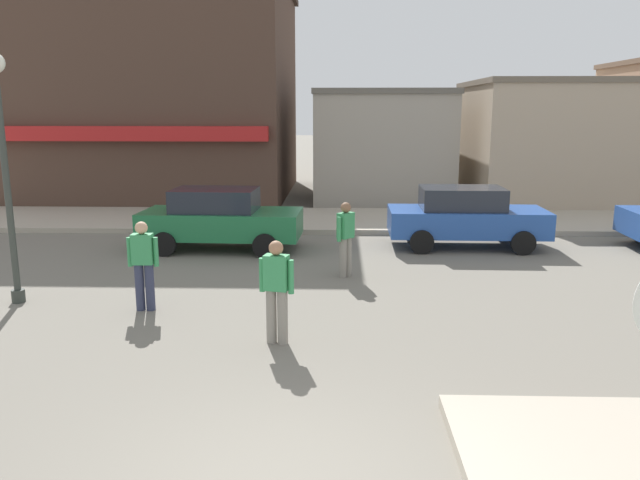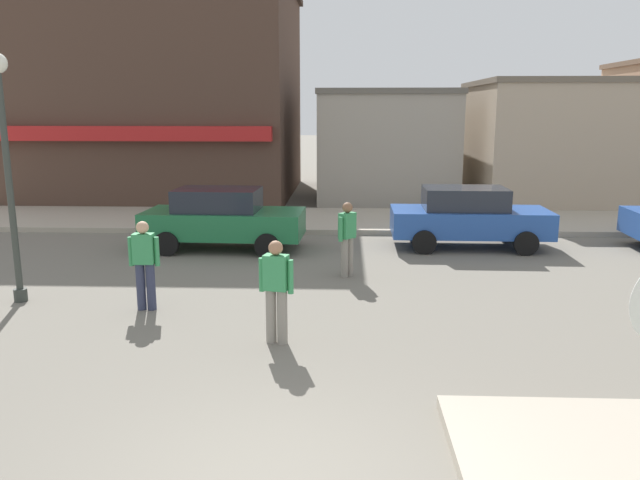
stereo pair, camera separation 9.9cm
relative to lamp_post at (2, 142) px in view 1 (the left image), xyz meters
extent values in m
cube|color=#A89E8C|center=(5.44, 8.48, -2.88)|extent=(80.00, 4.00, 0.15)
cylinder|color=#333833|center=(0.00, 0.00, -0.86)|extent=(0.12, 0.12, 4.20)
cylinder|color=#333833|center=(0.00, 0.00, -2.84)|extent=(0.24, 0.24, 0.24)
cube|color=#1E6B3D|center=(2.97, 4.56, -2.29)|extent=(4.07, 1.87, 0.66)
cube|color=#1E232D|center=(2.82, 4.56, -1.68)|extent=(2.14, 1.48, 0.56)
cylinder|color=black|center=(4.25, 5.35, -2.66)|extent=(0.61, 0.20, 0.60)
cylinder|color=black|center=(4.18, 3.65, -2.66)|extent=(0.61, 0.20, 0.60)
cylinder|color=black|center=(1.77, 5.46, -2.66)|extent=(0.61, 0.20, 0.60)
cylinder|color=black|center=(1.70, 3.76, -2.66)|extent=(0.61, 0.20, 0.60)
cube|color=#234C9E|center=(9.26, 5.04, -2.29)|extent=(4.02, 1.75, 0.66)
cube|color=#1E232D|center=(9.11, 5.04, -1.68)|extent=(2.10, 1.42, 0.56)
cylinder|color=black|center=(10.51, 5.88, -2.66)|extent=(0.60, 0.19, 0.60)
cylinder|color=black|center=(10.49, 4.18, -2.66)|extent=(0.60, 0.19, 0.60)
cylinder|color=black|center=(8.04, 5.91, -2.66)|extent=(0.60, 0.19, 0.60)
cylinder|color=black|center=(8.01, 4.21, -2.66)|extent=(0.60, 0.19, 0.60)
cylinder|color=#2D334C|center=(2.43, -0.38, -2.53)|extent=(0.16, 0.16, 0.85)
cylinder|color=#2D334C|center=(2.60, -0.38, -2.53)|extent=(0.16, 0.16, 0.85)
cube|color=#338C51|center=(2.52, -0.38, -1.84)|extent=(0.37, 0.23, 0.54)
sphere|color=tan|center=(2.52, -0.38, -1.46)|extent=(0.22, 0.22, 0.22)
cylinder|color=#338C51|center=(2.29, -0.39, -1.89)|extent=(0.09, 0.09, 0.52)
cylinder|color=#338C51|center=(2.74, -0.37, -1.89)|extent=(0.09, 0.09, 0.52)
cylinder|color=gray|center=(6.16, 2.08, -2.53)|extent=(0.16, 0.16, 0.85)
cylinder|color=gray|center=(6.05, 1.94, -2.53)|extent=(0.16, 0.16, 0.85)
cube|color=#338C51|center=(6.10, 2.01, -1.84)|extent=(0.39, 0.42, 0.54)
sphere|color=brown|center=(6.10, 2.01, -1.46)|extent=(0.22, 0.22, 0.22)
cylinder|color=#338C51|center=(6.24, 2.20, -1.89)|extent=(0.13, 0.13, 0.52)
cylinder|color=#338C51|center=(5.97, 1.83, -1.89)|extent=(0.13, 0.13, 0.52)
cylinder|color=gray|center=(5.12, -1.93, -2.53)|extent=(0.16, 0.16, 0.85)
cylinder|color=gray|center=(4.94, -1.88, -2.53)|extent=(0.16, 0.16, 0.85)
cube|color=#338C51|center=(5.03, -1.90, -1.84)|extent=(0.40, 0.30, 0.54)
sphere|color=#9E7051|center=(5.03, -1.90, -1.46)|extent=(0.22, 0.22, 0.22)
cylinder|color=#338C51|center=(5.25, -1.96, -1.89)|extent=(0.11, 0.11, 0.52)
cylinder|color=#338C51|center=(4.80, -1.85, -1.89)|extent=(0.11, 0.11, 0.52)
cube|color=#473328|center=(-1.50, 15.18, 1.16)|extent=(10.61, 9.39, 8.24)
cube|color=#B21E1E|center=(-1.50, 10.33, -0.26)|extent=(10.08, 0.40, 0.50)
cube|color=#9E9384|center=(7.60, 15.28, -0.94)|extent=(5.17, 8.00, 4.04)
cube|color=#5E584F|center=(7.60, 15.28, 1.18)|extent=(5.27, 8.16, 0.20)
cube|color=tan|center=(13.92, 13.48, -0.77)|extent=(5.83, 6.37, 4.37)
cube|color=#685B4C|center=(13.92, 13.48, 1.51)|extent=(5.94, 6.50, 0.20)
camera|label=1|loc=(5.98, -10.94, 0.58)|focal=35.00mm
camera|label=2|loc=(6.07, -10.94, 0.58)|focal=35.00mm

